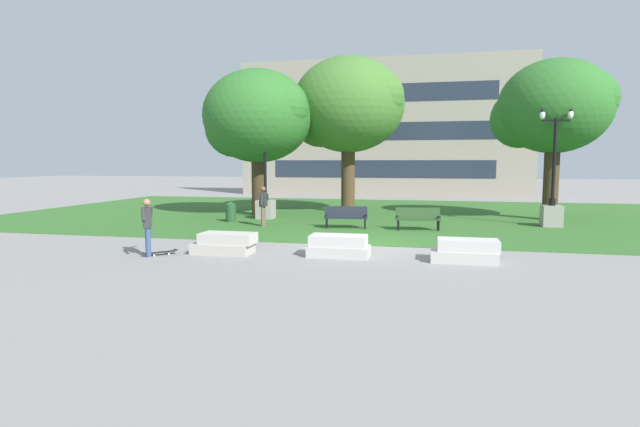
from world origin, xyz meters
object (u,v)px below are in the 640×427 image
Objects in this scene: concrete_block_right at (466,251)px; park_bench_near_left at (346,216)px; person_bystander_near_lawn at (263,204)px; concrete_block_left at (339,246)px; park_bench_near_right at (418,217)px; concrete_block_center at (225,244)px; lamp_post_left at (266,198)px; skateboard at (160,252)px; lamp_post_right at (552,203)px; person_skateboarder at (147,224)px; trash_bin at (231,211)px.

concrete_block_right is 7.63m from park_bench_near_left.
park_bench_near_left is 3.61m from person_bystander_near_lawn.
park_bench_near_right is at bearing 70.95° from concrete_block_left.
concrete_block_center is at bearing -177.85° from concrete_block_right.
lamp_post_left is (-8.84, 8.81, 0.74)m from concrete_block_right.
person_bystander_near_lawn is (-8.01, 6.05, 0.68)m from concrete_block_right.
person_bystander_near_lawn is (-0.93, 6.31, 0.68)m from concrete_block_center.
concrete_block_left is 6.26m from park_bench_near_left.
park_bench_near_right reaches higher than concrete_block_left.
concrete_block_center is at bearing -79.01° from lamp_post_left.
lamp_post_right reaches higher than skateboard.
concrete_block_left reaches higher than skateboard.
lamp_post_left is (0.04, 9.74, 0.96)m from skateboard.
park_bench_near_right is (5.62, 6.51, 0.23)m from concrete_block_center.
lamp_post_left reaches higher than lamp_post_right.
concrete_block_center is at bearing -81.61° from person_bystander_near_lawn.
person_skateboarder is 10.67m from park_bench_near_right.
person_skateboarder is 1.00× the size of person_bystander_near_lawn.
concrete_block_left is at bearing -59.26° from lamp_post_left.
lamp_post_left is (-4.41, 2.60, 0.51)m from park_bench_near_left.
concrete_block_center and concrete_block_right have the same top height.
person_skateboarder is 1.78× the size of trash_bin.
park_bench_near_left is 0.37× the size of lamp_post_right.
skateboard is 7.09m from person_bystander_near_lawn.
concrete_block_center is 2.13× the size of skateboard.
lamp_post_right is at bearing 5.56° from trash_bin.
skateboard is at bearing -136.00° from park_bench_near_right.
concrete_block_left is 3.61m from concrete_block_right.
concrete_block_center is at bearing 20.12° from skateboard.
trash_bin reaches higher than concrete_block_left.
person_bystander_near_lawn is at bearing -30.83° from trash_bin.
concrete_block_left is 10.26m from lamp_post_left.
park_bench_near_left reaches higher than skateboard.
skateboard is 16.15m from lamp_post_right.
lamp_post_right reaches higher than concrete_block_center.
concrete_block_center is 14.31m from lamp_post_right.
person_skateboarder is (-5.51, -1.19, 0.67)m from concrete_block_left.
trash_bin reaches higher than skateboard.
concrete_block_right is (3.61, -0.01, 0.00)m from concrete_block_left.
skateboard is 0.93× the size of trash_bin.
skateboard is (-8.88, -0.93, -0.22)m from concrete_block_right.
concrete_block_center is at bearing 23.92° from person_skateboarder.
lamp_post_right reaches higher than trash_bin.
concrete_block_left is 11.59m from lamp_post_right.
person_bystander_near_lawn is (2.00, -1.19, 0.48)m from trash_bin.
concrete_block_left is at bearing 4.59° from concrete_block_center.
lamp_post_left is at bearing 160.82° from park_bench_near_right.
lamp_post_right is 0.98× the size of lamp_post_left.
concrete_block_center is 9.27m from lamp_post_left.
park_bench_near_right is at bearing 0.59° from park_bench_near_left.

